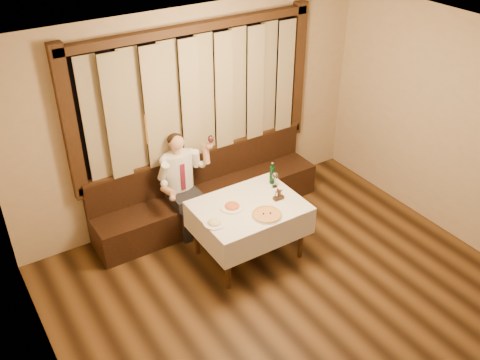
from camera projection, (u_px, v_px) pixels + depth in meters
room at (289, 179)px, 5.39m from camera, size 5.01×6.01×2.81m
banquette at (208, 196)px, 7.27m from camera, size 3.20×0.61×0.94m
dining_table at (249, 212)px, 6.36m from camera, size 1.27×0.97×0.76m
pizza at (267, 215)px, 6.11m from camera, size 0.36×0.36×0.04m
pasta_red at (232, 205)px, 6.24m from camera, size 0.29×0.29×0.10m
pasta_cream at (214, 221)px, 5.97m from camera, size 0.26×0.26×0.09m
green_bottle at (272, 174)px, 6.65m from camera, size 0.06×0.06×0.30m
table_wine_glass at (275, 176)px, 6.57m from camera, size 0.08×0.08×0.21m
cruet_caddy at (279, 196)px, 6.38m from camera, size 0.13×0.06×0.14m
seated_man at (182, 177)px, 6.77m from camera, size 0.74×0.55×1.36m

